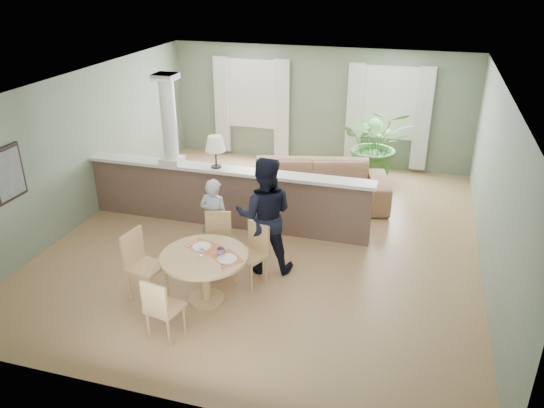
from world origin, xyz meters
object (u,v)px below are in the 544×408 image
(houseplant, at_px, (376,144))
(chair_near, at_px, (161,307))
(chair_side, at_px, (141,262))
(man_person, at_px, (264,215))
(dining_table, at_px, (205,264))
(chair_far_boy, at_px, (218,239))
(chair_far_man, at_px, (254,250))
(child_person, at_px, (215,219))
(sofa, at_px, (312,186))

(houseplant, relative_size, chair_near, 1.88)
(chair_side, height_order, man_person, man_person)
(dining_table, bearing_deg, chair_side, -170.86)
(chair_far_boy, height_order, chair_side, chair_side)
(chair_near, bearing_deg, chair_far_man, -101.99)
(dining_table, distance_m, child_person, 1.20)
(dining_table, height_order, child_person, child_person)
(chair_far_boy, xyz_separation_m, chair_side, (-0.76, -1.02, 0.05))
(chair_side, bearing_deg, sofa, -14.24)
(chair_near, height_order, chair_side, chair_side)
(houseplant, height_order, dining_table, houseplant)
(houseplant, xyz_separation_m, child_person, (-2.09, -4.16, -0.14))
(dining_table, relative_size, chair_near, 1.39)
(sofa, distance_m, man_person, 2.56)
(chair_side, bearing_deg, man_person, -40.39)
(houseplant, relative_size, chair_far_man, 1.79)
(chair_near, height_order, child_person, child_person)
(houseplant, xyz_separation_m, man_person, (-1.24, -4.25, 0.10))
(man_person, bearing_deg, child_person, -18.34)
(sofa, distance_m, chair_near, 4.61)
(dining_table, bearing_deg, chair_far_boy, 100.23)
(sofa, xyz_separation_m, houseplant, (1.04, 1.75, 0.40))
(sofa, bearing_deg, chair_far_man, -108.23)
(sofa, height_order, man_person, man_person)
(chair_near, height_order, man_person, man_person)
(chair_far_man, height_order, child_person, child_person)
(chair_side, bearing_deg, child_person, -14.87)
(sofa, distance_m, chair_far_man, 2.89)
(sofa, relative_size, man_person, 1.59)
(dining_table, bearing_deg, man_person, 63.13)
(sofa, bearing_deg, child_person, -126.77)
(chair_far_man, distance_m, chair_near, 1.77)
(houseplant, relative_size, chair_side, 1.63)
(houseplant, bearing_deg, man_person, -106.27)
(chair_far_boy, height_order, man_person, man_person)
(dining_table, bearing_deg, sofa, 78.22)
(houseplant, distance_m, chair_near, 6.57)
(houseplant, relative_size, child_person, 1.20)
(man_person, bearing_deg, chair_side, 27.62)
(sofa, relative_size, houseplant, 1.78)
(houseplant, bearing_deg, child_person, -116.74)
(houseplant, bearing_deg, chair_far_boy, -113.55)
(dining_table, distance_m, man_person, 1.24)
(sofa, bearing_deg, chair_near, -114.95)
(houseplant, distance_m, chair_far_boy, 4.86)
(sofa, xyz_separation_m, chair_side, (-1.66, -3.71, 0.13))
(sofa, height_order, dining_table, sofa)
(chair_far_boy, bearing_deg, houseplant, 52.66)
(dining_table, height_order, chair_far_man, chair_far_man)
(chair_far_man, bearing_deg, chair_near, -88.72)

